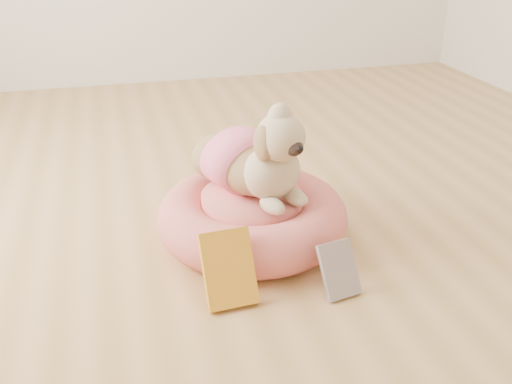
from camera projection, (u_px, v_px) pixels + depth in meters
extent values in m
plane|color=#B18749|center=(273.00, 247.00, 1.97)|extent=(4.50, 4.50, 0.00)
cylinder|color=#E26358|center=(252.00, 224.00, 2.01)|extent=(0.48, 0.48, 0.10)
torus|color=#E26358|center=(252.00, 215.00, 2.00)|extent=(0.66, 0.66, 0.17)
cylinder|color=#E26358|center=(252.00, 205.00, 1.98)|extent=(0.35, 0.35, 0.09)
cube|color=yellow|center=(229.00, 269.00, 1.66)|extent=(0.16, 0.15, 0.21)
cube|color=white|center=(339.00, 270.00, 1.71)|extent=(0.13, 0.12, 0.15)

